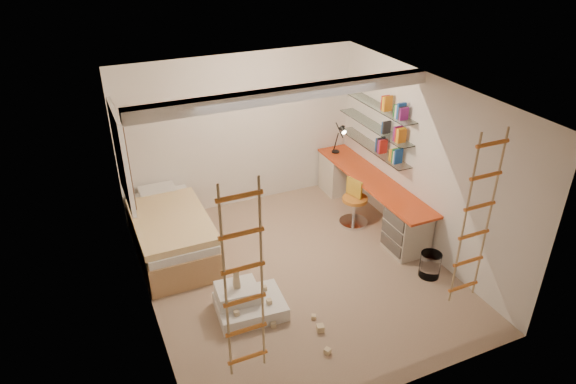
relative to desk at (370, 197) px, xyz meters
name	(u,v)px	position (x,y,z in m)	size (l,w,h in m)	color
floor	(297,272)	(-1.72, -0.86, -0.40)	(4.50, 4.50, 0.00)	#94775F
ceiling_beam	(288,94)	(-1.72, -0.56, 2.12)	(4.00, 0.18, 0.16)	white
window_frame	(121,156)	(-3.69, 0.64, 1.15)	(0.06, 1.15, 1.35)	white
window_blind	(124,156)	(-3.65, 0.64, 1.15)	(0.02, 1.00, 1.20)	#4C2D1E
rope_ladder_left	(244,284)	(-3.07, -2.61, 1.11)	(0.41, 0.04, 2.13)	orange
rope_ladder_right	(477,221)	(-0.37, -2.61, 1.11)	(0.41, 0.04, 2.13)	orange
waste_bin	(430,265)	(-0.05, -1.67, -0.22)	(0.29, 0.29, 0.36)	white
desk	(370,197)	(0.00, 0.00, 0.00)	(0.56, 2.80, 0.75)	#CD4118
shelves	(375,127)	(0.15, 0.27, 1.10)	(0.25, 1.80, 0.71)	white
bed	(171,233)	(-3.20, 0.36, -0.07)	(1.02, 2.00, 0.69)	#AD7F51
task_lamp	(341,135)	(-0.05, 0.96, 0.73)	(0.14, 0.36, 0.57)	black
swivel_chair	(354,208)	(-0.32, -0.05, -0.11)	(0.58, 0.58, 0.79)	#C47225
play_platform	(247,303)	(-2.63, -1.34, -0.26)	(0.89, 0.72, 0.37)	silver
toy_blocks	(270,304)	(-2.42, -1.59, -0.16)	(0.99, 1.20, 0.64)	#CCB284
books	(375,121)	(0.15, 0.27, 1.20)	(0.14, 0.64, 0.92)	#194CA5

